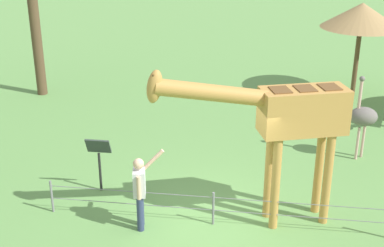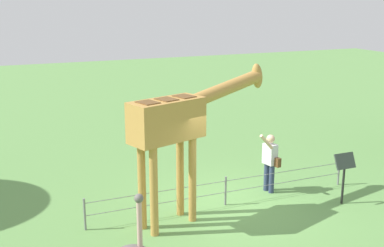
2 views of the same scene
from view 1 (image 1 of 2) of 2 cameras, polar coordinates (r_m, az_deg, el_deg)
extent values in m
plane|color=#60934C|center=(11.56, 2.36, -10.11)|extent=(60.00, 60.00, 0.00)
cylinder|color=#BC8942|center=(10.89, 8.92, -6.41)|extent=(0.18, 0.18, 2.02)
cylinder|color=#BC8942|center=(11.26, 8.21, -5.36)|extent=(0.18, 0.18, 2.02)
cylinder|color=#BC8942|center=(11.28, 14.25, -5.82)|extent=(0.18, 0.18, 2.02)
cylinder|color=#BC8942|center=(11.63, 13.39, -4.83)|extent=(0.18, 0.18, 2.02)
cube|color=#BC8942|center=(10.66, 11.81, 1.35)|extent=(1.83, 1.20, 0.90)
cube|color=brown|center=(10.33, 9.43, 3.57)|extent=(0.48, 0.53, 0.02)
cube|color=brown|center=(10.51, 12.01, 3.69)|extent=(0.48, 0.53, 0.02)
cube|color=brown|center=(10.70, 14.50, 3.81)|extent=(0.48, 0.53, 0.02)
cylinder|color=#BC8942|center=(9.99, 2.62, 3.25)|extent=(2.35, 1.04, 0.71)
ellipsoid|color=#BC8942|center=(9.75, -4.03, 3.96)|extent=(0.45, 0.37, 0.68)
cylinder|color=brown|center=(9.64, -4.13, 4.86)|extent=(0.05, 0.05, 0.14)
cylinder|color=brown|center=(9.75, -3.98, 5.07)|extent=(0.05, 0.05, 0.14)
cylinder|color=navy|center=(11.20, -5.51, -9.02)|extent=(0.14, 0.14, 0.78)
cylinder|color=navy|center=(11.03, -5.55, -9.56)|extent=(0.14, 0.14, 0.78)
cube|color=silver|center=(10.78, -5.66, -6.28)|extent=(0.30, 0.40, 0.55)
sphere|color=#D8AD8C|center=(10.59, -5.74, -4.31)|extent=(0.22, 0.22, 0.22)
cylinder|color=#D8AD8C|center=(10.72, -4.14, -3.87)|extent=(0.45, 0.16, 0.45)
cylinder|color=#D8AD8C|center=(10.59, -5.70, -6.87)|extent=(0.08, 0.08, 0.50)
cube|color=brown|center=(11.06, -5.84, -6.53)|extent=(0.16, 0.22, 0.24)
cylinder|color=#CC9E93|center=(14.53, 17.26, -2.05)|extent=(0.07, 0.07, 0.90)
cylinder|color=#CC9E93|center=(14.70, 17.79, -1.82)|extent=(0.07, 0.07, 0.90)
ellipsoid|color=#66605B|center=(14.34, 17.86, 0.73)|extent=(0.70, 0.56, 0.49)
cylinder|color=#CC9E93|center=(14.13, 17.52, 2.84)|extent=(0.08, 0.08, 0.80)
sphere|color=#66605B|center=(14.00, 17.73, 4.57)|extent=(0.14, 0.14, 0.14)
cylinder|color=brown|center=(19.20, 17.12, 6.25)|extent=(0.16, 0.16, 2.40)
cone|color=#997A4C|center=(18.85, 17.68, 10.97)|extent=(2.67, 2.67, 0.82)
cylinder|color=brown|center=(19.01, -16.43, 10.12)|extent=(0.35, 0.35, 4.94)
cylinder|color=black|center=(12.57, -9.79, -5.11)|extent=(0.06, 0.06, 0.95)
cube|color=#333D38|center=(12.28, -9.99, -2.39)|extent=(0.56, 0.21, 0.38)
cylinder|color=slate|center=(11.18, 2.28, -9.06)|extent=(0.05, 0.05, 0.75)
cylinder|color=slate|center=(11.99, -14.75, -7.55)|extent=(0.05, 0.05, 0.75)
cube|color=slate|center=(11.05, 2.30, -7.90)|extent=(7.00, 0.01, 0.01)
cube|color=slate|center=(11.20, 2.28, -9.22)|extent=(7.00, 0.01, 0.01)
camera|label=2|loc=(20.15, 21.47, 17.60)|focal=45.78mm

